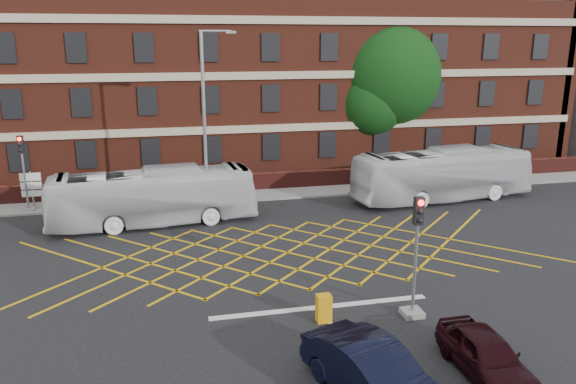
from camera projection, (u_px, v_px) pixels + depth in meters
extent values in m
plane|color=black|center=(298.00, 270.00, 23.38)|extent=(120.00, 120.00, 0.00)
cube|color=#5F2518|center=(230.00, 84.00, 42.52)|extent=(50.00, 12.00, 12.00)
cube|color=black|center=(227.00, 1.00, 40.95)|extent=(51.00, 10.61, 10.61)
cube|color=#B7A88C|center=(241.00, 76.00, 36.54)|extent=(50.00, 0.18, 0.50)
cube|color=black|center=(241.00, 99.00, 36.95)|extent=(1.20, 0.14, 1.80)
cube|color=#511A15|center=(249.00, 182.00, 35.48)|extent=(56.00, 0.50, 1.10)
cube|color=slate|center=(252.00, 194.00, 34.66)|extent=(60.00, 3.00, 0.12)
cube|color=#CC990C|center=(287.00, 252.00, 25.26)|extent=(8.22, 8.22, 0.02)
cube|color=silver|center=(321.00, 307.00, 20.08)|extent=(8.00, 0.30, 0.02)
imported|color=silver|center=(153.00, 197.00, 28.83)|extent=(10.67, 3.33, 2.93)
imported|color=silver|center=(443.00, 175.00, 33.25)|extent=(11.29, 3.86, 3.08)
imported|color=black|center=(374.00, 374.00, 14.73)|extent=(3.08, 5.01, 1.56)
imported|color=black|center=(486.00, 355.00, 15.87)|extent=(1.54, 3.78, 1.29)
cylinder|color=black|center=(383.00, 132.00, 42.10)|extent=(0.90, 0.90, 5.16)
sphere|color=black|center=(386.00, 75.00, 41.00)|extent=(8.04, 8.04, 8.04)
sphere|color=black|center=(369.00, 102.00, 40.40)|extent=(5.23, 5.23, 5.23)
sphere|color=black|center=(399.00, 93.00, 42.44)|extent=(4.82, 4.82, 4.82)
cube|color=slate|center=(412.00, 313.00, 19.48)|extent=(0.70, 0.70, 0.20)
cylinder|color=gray|center=(415.00, 269.00, 19.04)|extent=(0.12, 0.12, 3.50)
cube|color=black|center=(419.00, 211.00, 18.51)|extent=(0.30, 0.25, 0.95)
sphere|color=#FF0C05|center=(421.00, 203.00, 18.29)|extent=(0.20, 0.20, 0.20)
cube|color=slate|center=(29.00, 210.00, 31.25)|extent=(0.70, 0.70, 0.20)
cylinder|color=gray|center=(25.00, 181.00, 30.82)|extent=(0.12, 0.12, 3.50)
cube|color=black|center=(21.00, 145.00, 30.28)|extent=(0.30, 0.25, 0.95)
sphere|color=#FF0C05|center=(19.00, 139.00, 30.07)|extent=(0.20, 0.20, 0.20)
cube|color=slate|center=(208.00, 215.00, 30.40)|extent=(1.00, 1.00, 0.20)
cylinder|color=gray|center=(205.00, 128.00, 29.16)|extent=(0.18, 0.18, 9.69)
cylinder|color=gray|center=(215.00, 31.00, 28.04)|extent=(1.60, 0.12, 0.12)
cube|color=gray|center=(231.00, 32.00, 28.22)|extent=(0.50, 0.20, 0.12)
cylinder|color=gray|center=(32.00, 190.00, 31.45)|extent=(0.10, 0.10, 2.20)
cube|color=silver|center=(30.00, 177.00, 31.16)|extent=(1.10, 0.06, 0.45)
cube|color=silver|center=(31.00, 186.00, 31.29)|extent=(1.10, 0.06, 0.40)
cube|color=silver|center=(32.00, 193.00, 31.41)|extent=(1.10, 0.06, 0.35)
cube|color=orange|center=(324.00, 308.00, 18.98)|extent=(0.50, 0.40, 0.96)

